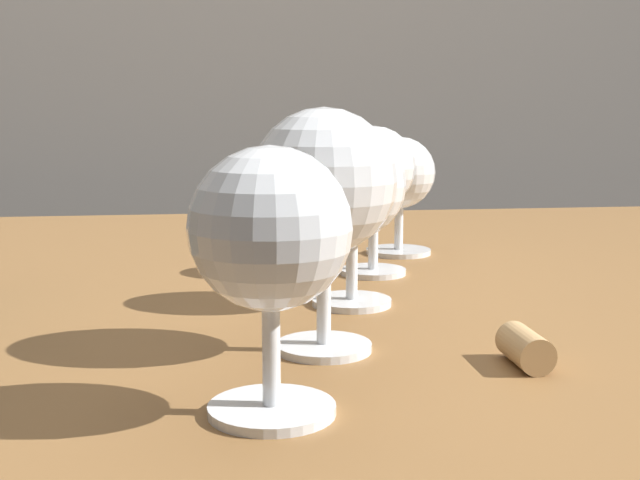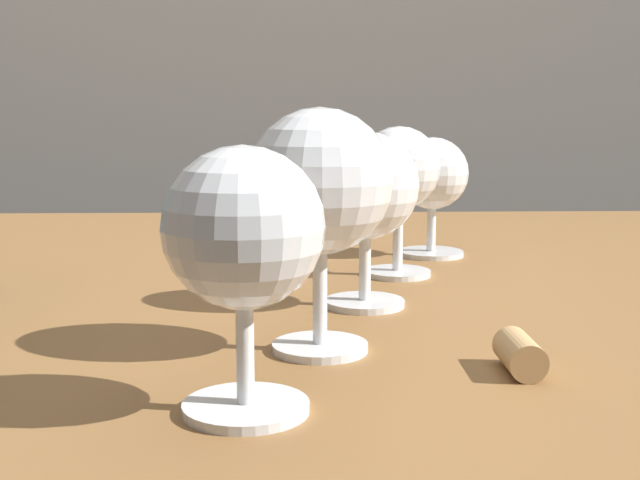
{
  "view_description": "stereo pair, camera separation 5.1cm",
  "coord_description": "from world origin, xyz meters",
  "px_view_note": "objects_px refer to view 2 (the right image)",
  "views": [
    {
      "loc": [
        0.0,
        -0.73,
        0.88
      ],
      "look_at": [
        0.07,
        -0.23,
        0.79
      ],
      "focal_mm": 46.69,
      "sensor_mm": 36.0,
      "label": 1
    },
    {
      "loc": [
        0.05,
        -0.73,
        0.88
      ],
      "look_at": [
        0.07,
        -0.23,
        0.79
      ],
      "focal_mm": 46.69,
      "sensor_mm": 36.0,
      "label": 2
    }
  ],
  "objects_px": {
    "cork": "(520,354)",
    "wine_glass_chardonnay": "(320,186)",
    "wine_glass_empty": "(243,236)",
    "wine_glass_port": "(399,173)",
    "wine_glass_rose": "(366,189)",
    "wine_glass_amber": "(432,177)"
  },
  "relations": [
    {
      "from": "wine_glass_empty",
      "to": "wine_glass_port",
      "type": "relative_size",
      "value": 0.99
    },
    {
      "from": "wine_glass_amber",
      "to": "wine_glass_rose",
      "type": "bearing_deg",
      "value": -111.72
    },
    {
      "from": "wine_glass_rose",
      "to": "wine_glass_chardonnay",
      "type": "bearing_deg",
      "value": -107.77
    },
    {
      "from": "wine_glass_chardonnay",
      "to": "wine_glass_port",
      "type": "relative_size",
      "value": 1.13
    },
    {
      "from": "wine_glass_port",
      "to": "wine_glass_empty",
      "type": "bearing_deg",
      "value": -109.1
    },
    {
      "from": "wine_glass_chardonnay",
      "to": "cork",
      "type": "bearing_deg",
      "value": -22.19
    },
    {
      "from": "wine_glass_rose",
      "to": "wine_glass_amber",
      "type": "distance_m",
      "value": 0.23
    },
    {
      "from": "wine_glass_port",
      "to": "cork",
      "type": "xyz_separation_m",
      "value": [
        0.04,
        -0.28,
        -0.08
      ]
    },
    {
      "from": "wine_glass_empty",
      "to": "wine_glass_chardonnay",
      "type": "height_order",
      "value": "wine_glass_chardonnay"
    },
    {
      "from": "wine_glass_chardonnay",
      "to": "wine_glass_port",
      "type": "bearing_deg",
      "value": 71.81
    },
    {
      "from": "wine_glass_rose",
      "to": "wine_glass_amber",
      "type": "height_order",
      "value": "wine_glass_rose"
    },
    {
      "from": "cork",
      "to": "wine_glass_chardonnay",
      "type": "bearing_deg",
      "value": 157.81
    },
    {
      "from": "wine_glass_rose",
      "to": "cork",
      "type": "bearing_deg",
      "value": -65.19
    },
    {
      "from": "wine_glass_empty",
      "to": "cork",
      "type": "height_order",
      "value": "wine_glass_empty"
    },
    {
      "from": "wine_glass_port",
      "to": "wine_glass_rose",
      "type": "bearing_deg",
      "value": -108.62
    },
    {
      "from": "wine_glass_chardonnay",
      "to": "wine_glass_empty",
      "type": "bearing_deg",
      "value": -111.1
    },
    {
      "from": "wine_glass_port",
      "to": "cork",
      "type": "bearing_deg",
      "value": -82.59
    },
    {
      "from": "wine_glass_amber",
      "to": "cork",
      "type": "relative_size",
      "value": 2.87
    },
    {
      "from": "wine_glass_rose",
      "to": "wine_glass_amber",
      "type": "bearing_deg",
      "value": 68.28
    },
    {
      "from": "cork",
      "to": "wine_glass_port",
      "type": "bearing_deg",
      "value": 97.41
    },
    {
      "from": "wine_glass_amber",
      "to": "wine_glass_port",
      "type": "bearing_deg",
      "value": -115.2
    },
    {
      "from": "wine_glass_empty",
      "to": "wine_glass_rose",
      "type": "bearing_deg",
      "value": 70.64
    }
  ]
}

